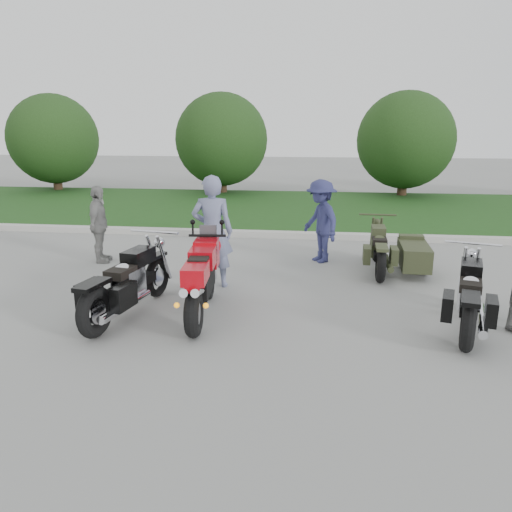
# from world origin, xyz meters

# --- Properties ---
(ground) EXTENTS (80.00, 80.00, 0.00)m
(ground) POSITION_xyz_m (0.00, 0.00, 0.00)
(ground) COLOR #969691
(ground) RESTS_ON ground
(curb) EXTENTS (60.00, 0.30, 0.15)m
(curb) POSITION_xyz_m (0.00, 6.00, 0.07)
(curb) COLOR #BAB7AF
(curb) RESTS_ON ground
(grass_strip) EXTENTS (60.00, 8.00, 0.14)m
(grass_strip) POSITION_xyz_m (0.00, 10.15, 0.07)
(grass_strip) COLOR #23531C
(grass_strip) RESTS_ON ground
(tree_far_left) EXTENTS (3.60, 3.60, 4.00)m
(tree_far_left) POSITION_xyz_m (-10.00, 13.50, 2.19)
(tree_far_left) COLOR #3F2B1C
(tree_far_left) RESTS_ON ground
(tree_mid_left) EXTENTS (3.60, 3.60, 4.00)m
(tree_mid_left) POSITION_xyz_m (-3.00, 13.50, 2.19)
(tree_mid_left) COLOR #3F2B1C
(tree_mid_left) RESTS_ON ground
(tree_mid_right) EXTENTS (3.60, 3.60, 4.00)m
(tree_mid_right) POSITION_xyz_m (4.00, 13.50, 2.19)
(tree_mid_right) COLOR #3F2B1C
(tree_mid_right) RESTS_ON ground
(sportbike_red) EXTENTS (0.47, 2.14, 1.01)m
(sportbike_red) POSITION_xyz_m (-0.76, 0.49, 0.60)
(sportbike_red) COLOR black
(sportbike_red) RESTS_ON ground
(cruiser_left) EXTENTS (0.58, 2.38, 0.92)m
(cruiser_left) POSITION_xyz_m (-1.84, 0.36, 0.47)
(cruiser_left) COLOR black
(cruiser_left) RESTS_ON ground
(cruiser_right) EXTENTS (0.73, 2.22, 0.87)m
(cruiser_right) POSITION_xyz_m (2.94, 0.49, 0.44)
(cruiser_right) COLOR black
(cruiser_right) RESTS_ON ground
(cruiser_sidecar) EXTENTS (1.09, 2.13, 0.82)m
(cruiser_sidecar) POSITION_xyz_m (2.41, 3.17, 0.38)
(cruiser_sidecar) COLOR black
(cruiser_sidecar) RESTS_ON ground
(person_stripe) EXTENTS (0.73, 0.51, 1.93)m
(person_stripe) POSITION_xyz_m (-0.90, 1.97, 0.96)
(person_stripe) COLOR slate
(person_stripe) RESTS_ON ground
(person_denim) EXTENTS (1.10, 1.25, 1.68)m
(person_denim) POSITION_xyz_m (0.93, 3.84, 0.84)
(person_denim) COLOR navy
(person_denim) RESTS_ON ground
(person_back) EXTENTS (0.51, 0.96, 1.56)m
(person_back) POSITION_xyz_m (-3.52, 3.23, 0.78)
(person_back) COLOR gray
(person_back) RESTS_ON ground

